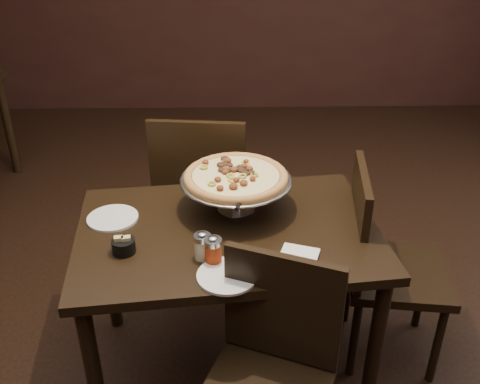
{
  "coord_description": "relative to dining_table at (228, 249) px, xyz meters",
  "views": [
    {
      "loc": [
        0.06,
        -1.73,
        1.92
      ],
      "look_at": [
        0.1,
        0.11,
        0.89
      ],
      "focal_mm": 40.0,
      "sensor_mm": 36.0,
      "label": 1
    }
  ],
  "objects": [
    {
      "name": "parmesan_shaker",
      "position": [
        -0.09,
        -0.19,
        0.15
      ],
      "size": [
        0.06,
        0.06,
        0.11
      ],
      "color": "beige",
      "rests_on": "dining_table"
    },
    {
      "name": "plate_near",
      "position": [
        -0.0,
        -0.31,
        0.1
      ],
      "size": [
        0.21,
        0.21,
        0.01
      ],
      "primitive_type": "cylinder",
      "color": "white",
      "rests_on": "dining_table"
    },
    {
      "name": "pizza_stand",
      "position": [
        0.03,
        0.14,
        0.25
      ],
      "size": [
        0.46,
        0.46,
        0.19
      ],
      "color": "#B8B8C0",
      "rests_on": "dining_table"
    },
    {
      "name": "dining_table",
      "position": [
        0.0,
        0.0,
        0.0
      ],
      "size": [
        1.28,
        0.93,
        0.75
      ],
      "rotation": [
        0.0,
        0.0,
        0.11
      ],
      "color": "black",
      "rests_on": "ground"
    },
    {
      "name": "chair_side",
      "position": [
        0.68,
        0.09,
        -0.14
      ],
      "size": [
        0.49,
        0.49,
        0.94
      ],
      "rotation": [
        0.0,
        0.0,
        1.44
      ],
      "color": "black",
      "rests_on": "ground"
    },
    {
      "name": "pepper_flake_shaker",
      "position": [
        -0.05,
        -0.23,
        0.15
      ],
      "size": [
        0.07,
        0.07,
        0.11
      ],
      "color": "maroon",
      "rests_on": "dining_table"
    },
    {
      "name": "room",
      "position": [
        0.01,
        -0.04,
        0.75
      ],
      "size": [
        6.04,
        7.04,
        2.84
      ],
      "color": "black",
      "rests_on": "ground"
    },
    {
      "name": "serving_spatula",
      "position": [
        0.04,
        -0.06,
        0.25
      ],
      "size": [
        0.12,
        0.12,
        0.02
      ],
      "rotation": [
        0.0,
        0.0,
        -0.22
      ],
      "color": "#B8B8C0",
      "rests_on": "pizza_stand"
    },
    {
      "name": "napkin_stack",
      "position": [
        0.26,
        -0.21,
        0.11
      ],
      "size": [
        0.17,
        0.17,
        0.01
      ],
      "primitive_type": "cube",
      "rotation": [
        0.0,
        0.0,
        -0.33
      ],
      "color": "white",
      "rests_on": "dining_table"
    },
    {
      "name": "chair_far",
      "position": [
        -0.13,
        0.65,
        -0.1
      ],
      "size": [
        0.51,
        0.51,
        1.0
      ],
      "rotation": [
        0.0,
        0.0,
        3.04
      ],
      "color": "black",
      "rests_on": "ground"
    },
    {
      "name": "plate_left",
      "position": [
        -0.47,
        0.08,
        0.1
      ],
      "size": [
        0.21,
        0.21,
        0.01
      ],
      "primitive_type": "cylinder",
      "color": "white",
      "rests_on": "dining_table"
    },
    {
      "name": "packet_caddy",
      "position": [
        -0.39,
        -0.15,
        0.13
      ],
      "size": [
        0.09,
        0.09,
        0.07
      ],
      "rotation": [
        0.0,
        0.0,
        0.16
      ],
      "color": "black",
      "rests_on": "dining_table"
    },
    {
      "name": "chair_near",
      "position": [
        0.14,
        -0.5,
        -0.16
      ],
      "size": [
        0.54,
        0.54,
        0.9
      ],
      "rotation": [
        0.0,
        0.0,
        -0.39
      ],
      "color": "black",
      "rests_on": "ground"
    }
  ]
}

